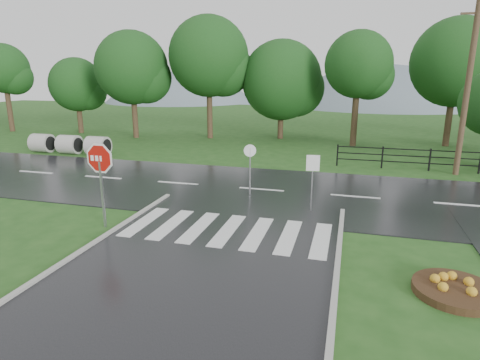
% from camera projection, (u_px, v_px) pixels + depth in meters
% --- Properties ---
extents(ground, '(120.00, 120.00, 0.00)m').
position_uv_depth(ground, '(157.00, 319.00, 8.39)').
color(ground, '#224D19').
rests_on(ground, ground).
extents(main_road, '(90.00, 8.00, 0.04)m').
position_uv_depth(main_road, '(261.00, 190.00, 17.70)').
color(main_road, black).
rests_on(main_road, ground).
extents(crosswalk, '(6.50, 2.80, 0.02)m').
position_uv_depth(crosswalk, '(228.00, 230.00, 13.03)').
color(crosswalk, silver).
rests_on(crosswalk, ground).
extents(fence_west, '(9.58, 0.08, 1.20)m').
position_uv_depth(fence_west, '(430.00, 158.00, 21.09)').
color(fence_west, black).
rests_on(fence_west, ground).
extents(hills, '(102.00, 48.00, 48.00)m').
position_uv_depth(hills, '(346.00, 192.00, 71.98)').
color(hills, slate).
rests_on(hills, ground).
extents(treeline, '(83.20, 5.20, 10.00)m').
position_uv_depth(treeline, '(314.00, 142.00, 30.48)').
color(treeline, '#123C14').
rests_on(treeline, ground).
extents(culvert_pipes, '(5.50, 1.20, 1.20)m').
position_uv_depth(culvert_pipes, '(69.00, 144.00, 25.79)').
color(culvert_pipes, '#9E9B93').
rests_on(culvert_pipes, ground).
extents(stop_sign, '(1.34, 0.11, 3.02)m').
position_uv_depth(stop_sign, '(100.00, 167.00, 12.93)').
color(stop_sign, '#939399').
rests_on(stop_sign, ground).
extents(flower_bed, '(1.90, 1.90, 0.38)m').
position_uv_depth(flower_bed, '(455.00, 289.00, 9.30)').
color(flower_bed, '#332111').
rests_on(flower_bed, ground).
extents(reg_sign_small, '(0.48, 0.08, 2.16)m').
position_uv_depth(reg_sign_small, '(313.00, 172.00, 14.54)').
color(reg_sign_small, '#939399').
rests_on(reg_sign_small, ground).
extents(reg_sign_round, '(0.49, 0.17, 2.19)m').
position_uv_depth(reg_sign_round, '(250.00, 164.00, 16.55)').
color(reg_sign_round, '#939399').
rests_on(reg_sign_round, ground).
extents(utility_pole_east, '(1.49, 0.28, 8.36)m').
position_uv_depth(utility_pole_east, '(467.00, 90.00, 19.42)').
color(utility_pole_east, '#473523').
rests_on(utility_pole_east, ground).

